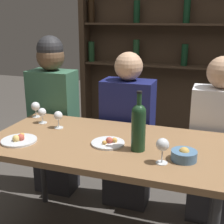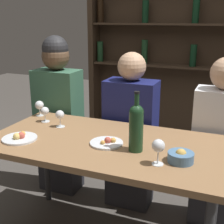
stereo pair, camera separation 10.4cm
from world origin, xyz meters
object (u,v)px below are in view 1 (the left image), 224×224
Objects in this scene: seated_person_center at (127,136)px; wine_bottle at (139,125)px; seated_person_right at (215,146)px; wine_glass_0 at (163,146)px; food_plate_0 at (108,143)px; food_plate_1 at (19,140)px; snack_bowl at (184,155)px; seated_person_left at (54,117)px; wine_glass_2 at (42,113)px; wine_glass_1 at (58,116)px; wine_glass_3 at (35,107)px.

wine_bottle is at bearing -68.82° from seated_person_center.
wine_glass_0 is at bearing -110.18° from seated_person_right.
seated_person_right is at bearing 43.28° from food_plate_0.
snack_bowl reaches higher than food_plate_1.
snack_bowl reaches higher than food_plate_0.
seated_person_right is at bearing 0.00° from seated_person_left.
seated_person_center is 1.00× the size of seated_person_right.
food_plate_1 is at bearing -77.26° from seated_person_left.
food_plate_0 is 1.46× the size of snack_bowl.
seated_person_center is (-0.04, 0.56, -0.17)m from food_plate_0.
wine_glass_0 is 0.84m from seated_person_center.
wine_bottle reaches higher than wine_glass_2.
seated_person_left reaches higher than seated_person_center.
wine_glass_1 is at bearing 68.97° from food_plate_1.
food_plate_1 is (-0.11, -0.29, -0.07)m from wine_glass_1.
wine_glass_1 reaches higher than food_plate_1.
seated_person_center is (0.36, 0.41, -0.24)m from wine_glass_1.
wine_glass_2 is at bearing 97.36° from food_plate_1.
food_plate_1 is at bearing -82.64° from wine_glass_2.
food_plate_1 is 0.17× the size of seated_person_right.
food_plate_0 is at bearing -136.72° from seated_person_right.
wine_glass_1 is 1.07× the size of wine_glass_2.
wine_glass_1 is 0.32m from food_plate_1.
snack_bowl is at bearing 35.64° from wine_glass_0.
seated_person_left is (0.00, 0.25, -0.16)m from wine_glass_3.
wine_glass_2 reaches higher than food_plate_1.
food_plate_0 is at bearing -24.83° from wine_glass_3.
wine_bottle reaches higher than snack_bowl.
wine_glass_1 is 0.87m from snack_bowl.
seated_person_right reaches higher than wine_glass_2.
wine_bottle is 3.10× the size of wine_glass_2.
food_plate_1 is 1.57× the size of snack_bowl.
seated_person_right is at bearing 11.03° from wine_glass_3.
wine_bottle is 0.78m from wine_glass_2.
seated_person_left is 1.27m from seated_person_right.
seated_person_center reaches higher than snack_bowl.
wine_glass_0 is 1.01× the size of snack_bowl.
seated_person_right is at bearing 0.00° from seated_person_center.
seated_person_right is (1.27, 0.25, -0.24)m from wine_glass_3.
wine_glass_1 is at bearing -56.74° from seated_person_left.
snack_bowl is at bearing -14.97° from wine_glass_1.
wine_glass_3 is at bearing 160.96° from snack_bowl.
seated_person_left is at bearing 140.13° from food_plate_0.
wine_glass_2 is at bearing 158.55° from wine_glass_0.
wine_glass_1 is at bearing 158.12° from wine_glass_0.
wine_glass_0 is 1.24× the size of wine_glass_2.
wine_bottle is 0.20m from wine_glass_0.
wine_glass_1 is 0.51m from seated_person_left.
seated_person_right reaches higher than food_plate_0.
seated_person_right is at bearing 54.77° from wine_bottle.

